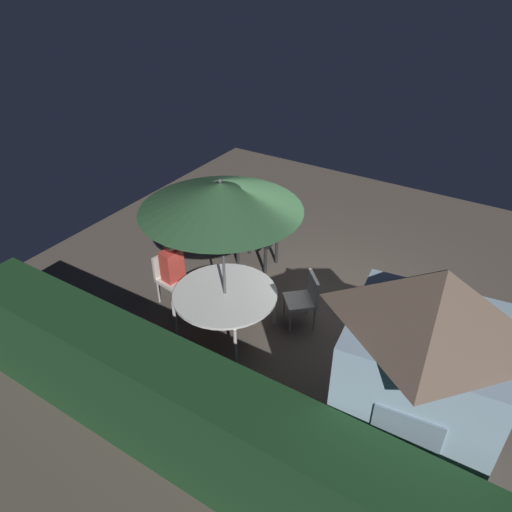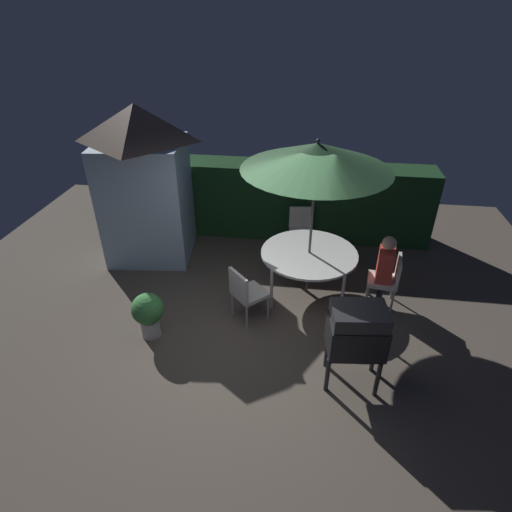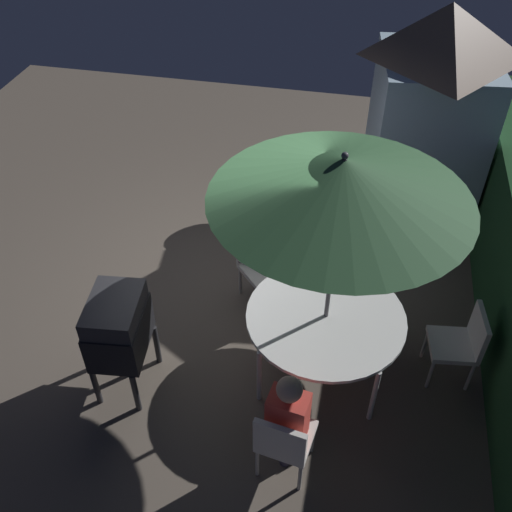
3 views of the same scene
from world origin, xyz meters
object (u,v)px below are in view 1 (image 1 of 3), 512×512
at_px(chair_far_side, 177,367).
at_px(chair_toward_hedge, 305,297).
at_px(person_in_red, 172,264).
at_px(patio_table, 225,295).
at_px(garden_shed, 418,384).
at_px(patio_umbrella, 221,197).
at_px(potted_plant_by_shed, 399,310).
at_px(bbq_grill, 257,225).
at_px(chair_near_shed, 170,275).

relative_size(chair_far_side, chair_toward_hedge, 1.00).
bearing_deg(person_in_red, patio_table, 171.46).
distance_m(garden_shed, chair_far_side, 3.08).
bearing_deg(patio_umbrella, chair_far_side, 97.33).
bearing_deg(potted_plant_by_shed, person_in_red, 19.90).
relative_size(patio_umbrella, bbq_grill, 2.21).
bearing_deg(patio_table, patio_umbrella, 71.57).
relative_size(garden_shed, chair_near_shed, 3.19).
distance_m(chair_toward_hedge, person_in_red, 2.26).
xyz_separation_m(garden_shed, potted_plant_by_shed, (0.78, -2.35, -1.03)).
distance_m(patio_table, potted_plant_by_shed, 2.72).
bearing_deg(bbq_grill, garden_shed, 142.51).
bearing_deg(potted_plant_by_shed, patio_table, 32.26).
xyz_separation_m(chair_near_shed, chair_toward_hedge, (-2.22, -0.67, 0.00)).
relative_size(patio_umbrella, chair_near_shed, 2.95).
relative_size(garden_shed, chair_toward_hedge, 3.19).
relative_size(potted_plant_by_shed, person_in_red, 0.58).
height_order(patio_umbrella, chair_far_side, patio_umbrella).
height_order(chair_near_shed, person_in_red, person_in_red).
distance_m(patio_table, bbq_grill, 2.03).
distance_m(patio_table, chair_near_shed, 1.32).
bearing_deg(chair_far_side, chair_toward_hedge, -108.59).
height_order(garden_shed, bbq_grill, garden_shed).
height_order(garden_shed, patio_umbrella, garden_shed).
xyz_separation_m(chair_toward_hedge, person_in_red, (2.14, 0.69, 0.26)).
bearing_deg(chair_near_shed, patio_table, 171.46).
distance_m(bbq_grill, chair_far_side, 3.43).
height_order(chair_toward_hedge, person_in_red, person_in_red).
height_order(patio_umbrella, person_in_red, patio_umbrella).
relative_size(patio_umbrella, potted_plant_by_shed, 3.63).
xyz_separation_m(garden_shed, chair_far_side, (2.89, 0.48, -0.94)).
xyz_separation_m(garden_shed, chair_toward_hedge, (2.13, -1.77, -0.94)).
xyz_separation_m(garden_shed, patio_table, (3.07, -0.90, -0.73)).
xyz_separation_m(chair_near_shed, potted_plant_by_shed, (-3.58, -1.25, -0.09)).
bearing_deg(patio_table, person_in_red, -8.54).
height_order(chair_far_side, chair_toward_hedge, same).
relative_size(chair_far_side, person_in_red, 0.71).
height_order(garden_shed, chair_far_side, garden_shed).
bearing_deg(patio_table, chair_toward_hedge, -137.11).
xyz_separation_m(chair_far_side, potted_plant_by_shed, (-2.11, -2.83, -0.09)).
bearing_deg(chair_toward_hedge, potted_plant_by_shed, -156.94).
distance_m(chair_far_side, chair_toward_hedge, 2.37).
bearing_deg(person_in_red, bbq_grill, -108.20).
bearing_deg(potted_plant_by_shed, chair_toward_hedge, 23.06).
distance_m(chair_near_shed, chair_far_side, 2.15).
height_order(chair_toward_hedge, potted_plant_by_shed, chair_toward_hedge).
relative_size(garden_shed, chair_far_side, 3.19).
relative_size(patio_table, chair_toward_hedge, 1.78).
distance_m(bbq_grill, person_in_red, 1.84).
relative_size(chair_near_shed, potted_plant_by_shed, 1.23).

